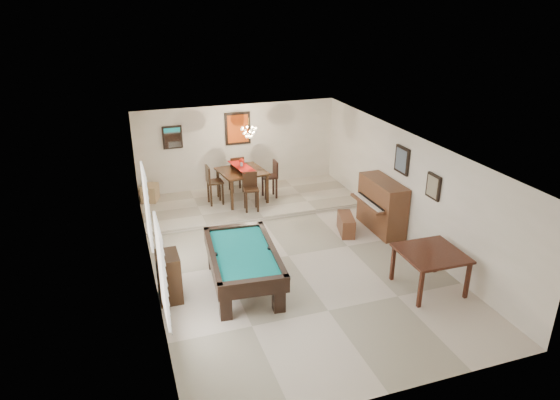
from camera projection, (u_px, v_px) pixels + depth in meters
ground_plane at (288, 256)px, 11.41m from camera, size 6.00×9.00×0.02m
wall_back at (238, 148)px, 14.85m from camera, size 6.00×0.04×2.60m
wall_front at (397, 322)px, 6.97m from camera, size 6.00×0.04×2.60m
wall_left at (148, 222)px, 10.02m from camera, size 0.04×9.00×2.60m
wall_right at (408, 188)px, 11.80m from camera, size 0.04×9.00×2.60m
ceiling at (289, 146)px, 10.41m from camera, size 6.00×9.00×0.04m
dining_step at (250, 202)px, 14.23m from camera, size 6.00×2.50×0.12m
window_left_front at (162, 271)px, 8.07m from camera, size 0.06×1.00×1.70m
window_left_rear at (147, 206)px, 10.52m from camera, size 0.06×1.00×1.70m
pool_table at (243, 270)px, 10.05m from camera, size 1.51×2.52×0.80m
square_table at (429, 270)px, 10.00m from camera, size 1.23×1.23×0.83m
upright_piano at (377, 206)px, 12.42m from camera, size 0.88×1.57×1.31m
piano_bench at (346, 224)px, 12.43m from camera, size 0.53×0.89×0.46m
apothecary_chest at (169, 277)px, 9.66m from camera, size 0.43×0.64×0.96m
dining_table at (242, 183)px, 14.01m from camera, size 1.37×1.37×1.00m
flower_vase at (242, 162)px, 13.77m from camera, size 0.15×0.15×0.23m
dining_chair_south at (251, 192)px, 13.33m from camera, size 0.43×0.43×1.03m
dining_chair_north at (236, 174)px, 14.64m from camera, size 0.42×0.42×1.09m
dining_chair_west at (215, 185)px, 13.74m from camera, size 0.43×0.43×1.11m
dining_chair_east at (269, 179)px, 14.19m from camera, size 0.41×0.41×1.08m
corner_bench at (150, 193)px, 14.06m from camera, size 0.56×0.62×0.46m
chandelier at (249, 129)px, 13.36m from camera, size 0.44×0.44×0.60m
back_painting at (238, 129)px, 14.58m from camera, size 0.75×0.06×0.95m
back_mirror at (172, 137)px, 14.06m from camera, size 0.55×0.06×0.65m
right_picture_upper at (402, 160)px, 11.82m from camera, size 0.06×0.55×0.65m
right_picture_lower at (433, 187)px, 10.76m from camera, size 0.06×0.45×0.55m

